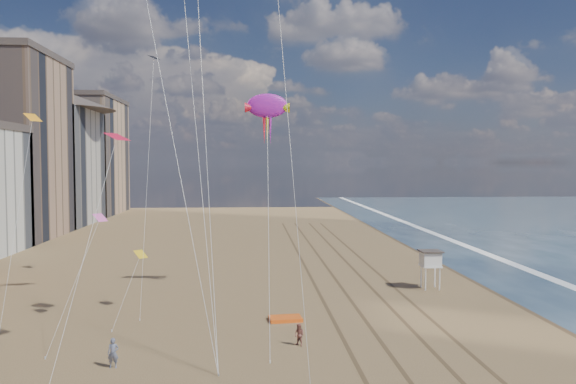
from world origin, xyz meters
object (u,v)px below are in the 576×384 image
at_px(kite_flyer_b, 299,335).
at_px(show_kite, 267,106).
at_px(lifeguard_stand, 430,259).
at_px(kite_flyer_a, 113,353).
at_px(grounded_kite, 285,319).

bearing_deg(kite_flyer_b, show_kite, 138.70).
relative_size(lifeguard_stand, kite_flyer_a, 2.08).
height_order(show_kite, kite_flyer_a, show_kite).
distance_m(lifeguard_stand, kite_flyer_b, 20.84).
bearing_deg(lifeguard_stand, show_kite, -175.16).
bearing_deg(kite_flyer_a, grounded_kite, 38.55).
bearing_deg(show_kite, grounded_kite, -82.63).
bearing_deg(kite_flyer_b, grounded_kite, 137.42).
xyz_separation_m(grounded_kite, kite_flyer_b, (0.53, -5.87, 0.58)).
bearing_deg(grounded_kite, show_kite, 91.06).
bearing_deg(kite_flyer_a, show_kite, 59.49).
height_order(grounded_kite, kite_flyer_a, kite_flyer_a).
distance_m(show_kite, kite_flyer_b, 21.56).
bearing_deg(kite_flyer_b, lifeguard_stand, 90.89).
distance_m(grounded_kite, kite_flyer_a, 13.88).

